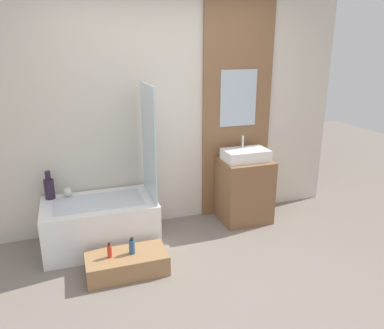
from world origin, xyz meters
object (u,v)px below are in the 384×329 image
vase_tall_dark (49,188)px  vase_round_light (68,192)px  sink (246,155)px  bathtub (100,223)px  bottle_soap_primary (110,251)px  bottle_soap_secondary (132,246)px  wooden_step_bench (127,263)px

vase_tall_dark → vase_round_light: vase_tall_dark is taller
sink → vase_tall_dark: 2.14m
bathtub → bottle_soap_primary: 0.59m
bathtub → vase_round_light: bearing=140.2°
vase_round_light → bottle_soap_primary: 0.93m
sink → bottle_soap_secondary: (-1.45, -0.67, -0.54)m
bathtub → bottle_soap_primary: bearing=-88.0°
vase_round_light → bathtub: bearing=-39.8°
wooden_step_bench → vase_round_light: bearing=118.6°
bathtub → sink: size_ratio=2.21×
sink → wooden_step_bench: bearing=-156.0°
sink → vase_tall_dark: size_ratio=1.72×
bottle_soap_secondary → vase_tall_dark: bearing=129.3°
vase_tall_dark → vase_round_light: size_ratio=3.07×
vase_tall_dark → bottle_soap_primary: size_ratio=2.05×
bathtub → wooden_step_bench: (0.17, -0.59, -0.15)m
vase_tall_dark → bottle_soap_secondary: 1.13m
vase_tall_dark → vase_round_light: bearing=0.6°
wooden_step_bench → bottle_soap_secondary: size_ratio=4.66×
sink → vase_tall_dark: (-2.13, 0.17, -0.19)m
vase_tall_dark → vase_round_light: 0.19m
vase_tall_dark → vase_round_light: (0.17, 0.00, -0.07)m
bathtub → wooden_step_bench: 0.64m
vase_round_light → sink: bearing=-4.9°
vase_tall_dark → bottle_soap_secondary: (0.68, -0.83, -0.35)m
bathtub → wooden_step_bench: bathtub is taller
vase_round_light → wooden_step_bench: bearing=-61.4°
bathtub → sink: sink is taller
bottle_soap_primary → bottle_soap_secondary: 0.20m
sink → bottle_soap_primary: size_ratio=3.54×
sink → bottle_soap_secondary: 1.68m
wooden_step_bench → bottle_soap_primary: bearing=-180.0°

